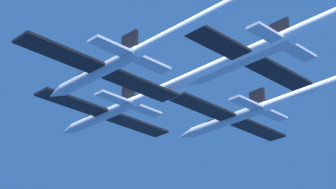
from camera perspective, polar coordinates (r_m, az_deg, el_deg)
jet_lead at (r=56.71m, az=0.41°, el=0.86°), size 15.37×39.53×2.55m
jet_left_wing at (r=46.64m, az=-0.41°, el=5.02°), size 15.37×34.17×2.55m
jet_right_wing at (r=59.74m, az=10.68°, el=-0.33°), size 15.37×33.62×2.55m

